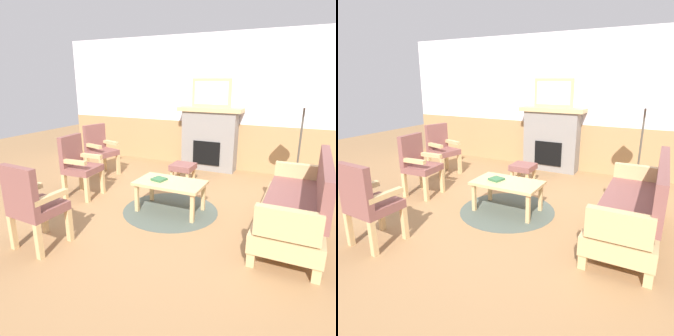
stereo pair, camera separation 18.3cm
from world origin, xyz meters
The scene contains 13 objects.
ground_plane centered at (0.00, 0.00, 0.00)m, with size 14.00×14.00×0.00m, color #997047.
wall_back centered at (0.00, 2.60, 1.31)m, with size 7.20×0.14×2.70m.
fireplace centered at (0.00, 2.35, 0.65)m, with size 1.30×0.44×1.28m.
framed_picture centered at (0.00, 2.35, 1.56)m, with size 0.80×0.04×0.56m.
couch centered at (1.81, 0.08, 0.40)m, with size 0.70×1.80×0.98m.
coffee_table centered at (0.16, 0.09, 0.39)m, with size 0.96×0.56×0.44m.
round_rug centered at (0.16, 0.09, 0.00)m, with size 1.36×1.36×0.01m, color #4C564C.
book_on_table centered at (-0.01, 0.08, 0.46)m, with size 0.18×0.17×0.03m, color #33663D.
footstool centered at (-0.14, 1.27, 0.28)m, with size 0.40×0.40×0.36m.
armchair_near_fireplace centered at (-1.82, 1.07, 0.54)m, with size 0.58×0.58×0.98m.
armchair_by_window_left centered at (-1.41, 0.01, 0.54)m, with size 0.51×0.51×0.98m.
armchair_front_left centered at (-0.77, -1.44, 0.54)m, with size 0.50×0.50×0.98m.
floor_lamp_by_couch centered at (1.73, 1.41, 1.45)m, with size 0.36×0.36×1.68m.
Camera 2 is at (1.99, -3.42, 1.82)m, focal length 31.96 mm.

